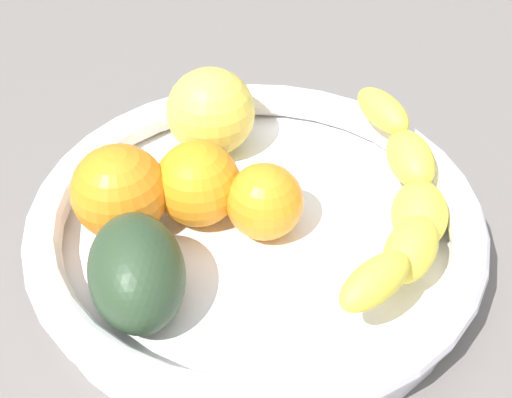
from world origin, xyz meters
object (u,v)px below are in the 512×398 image
Objects in this scene: fruit_bowl at (256,229)px; orange_mid_left at (198,184)px; banana_draped_left at (405,201)px; avocado_dark at (137,272)px; orange_mid_right at (120,192)px; orange_front at (264,200)px; apple_yellow at (211,112)px.

orange_mid_left is at bearing -124.42° from fruit_bowl.
avocado_dark is (2.36, -18.12, -0.06)cm from banana_draped_left.
orange_mid_left is 5.29cm from orange_mid_right.
banana_draped_left reaches higher than fruit_bowl.
fruit_bowl is 10.34cm from banana_draped_left.
banana_draped_left is at bearing 70.01° from orange_mid_left.
orange_front is 10.28cm from avocado_dark.
orange_mid_left is 0.72× the size of avocado_dark.
fruit_bowl is 5.24× the size of orange_mid_left.
fruit_bowl is at bearing 119.29° from avocado_dark.
orange_mid_right reaches higher than fruit_bowl.
orange_front is at bearing 10.64° from apple_yellow.
orange_front is 0.78× the size of apple_yellow.
fruit_bowl is 4.58× the size of apple_yellow.
orange_mid_left is (-4.81, -13.23, -0.00)cm from banana_draped_left.
apple_yellow reaches higher than fruit_bowl.
fruit_bowl is 3.75× the size of avocado_dark.
avocado_dark is at bearing -25.94° from apple_yellow.
orange_mid_right is (-4.80, -18.51, 0.29)cm from banana_draped_left.
fruit_bowl is 1.46× the size of banana_draped_left.
fruit_bowl is 2.49cm from orange_front.
apple_yellow is (-10.04, -1.26, 3.18)cm from fruit_bowl.
orange_mid_right reaches higher than orange_mid_left.
apple_yellow reaches higher than banana_draped_left.
orange_front is 9.74cm from orange_mid_right.
banana_draped_left is at bearing 41.37° from apple_yellow.
orange_mid_left is at bearing -109.99° from banana_draped_left.
banana_draped_left is 18.28cm from avocado_dark.
apple_yellow is (-7.61, 7.58, 0.13)cm from orange_mid_right.
fruit_bowl is at bearing -103.81° from banana_draped_left.
apple_yellow is (-12.42, -10.94, 0.43)cm from banana_draped_left.
fruit_bowl is at bearing 74.65° from orange_mid_right.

